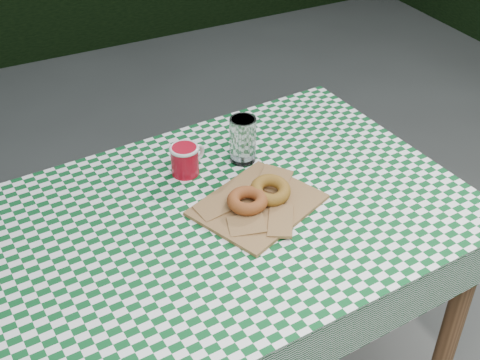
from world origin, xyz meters
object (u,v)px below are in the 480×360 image
at_px(coffee_mug, 185,160).
at_px(table, 225,315).
at_px(paper_bag, 258,204).
at_px(drinking_glass, 243,140).

bearing_deg(coffee_mug, table, -107.35).
bearing_deg(table, coffee_mug, 89.78).
distance_m(paper_bag, coffee_mug, 0.25).
xyz_separation_m(table, drinking_glass, (0.16, 0.19, 0.45)).
bearing_deg(table, paper_bag, -12.92).
distance_m(table, coffee_mug, 0.47).
height_order(table, paper_bag, paper_bag).
height_order(paper_bag, drinking_glass, drinking_glass).
height_order(paper_bag, coffee_mug, coffee_mug).
xyz_separation_m(coffee_mug, drinking_glass, (0.17, -0.01, 0.02)).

